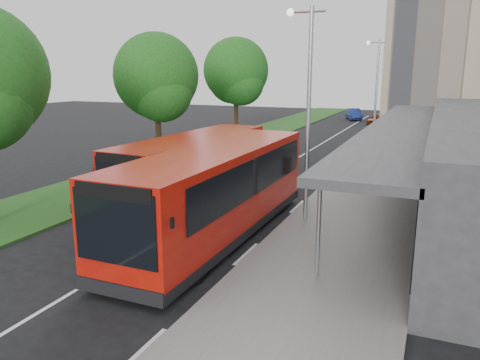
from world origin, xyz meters
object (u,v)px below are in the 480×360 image
object	(u,v)px
lamp_post_far	(375,87)
litter_bin	(364,172)
car_far	(354,114)
bollard	(372,147)
bus_main	(217,192)
lamp_post_near	(307,102)
tree_mid	(157,81)
car_near	(377,119)
tree_far	(236,75)
bus_second	(194,167)

from	to	relation	value
lamp_post_far	litter_bin	bearing A→B (deg)	-84.34
car_far	bollard	bearing A→B (deg)	-97.15
lamp_post_far	bus_main	world-z (taller)	lamp_post_far
lamp_post_near	lamp_post_far	size ratio (longest dim) A/B	1.00
tree_mid	litter_bin	xyz separation A→B (m)	(12.35, 0.62, -4.62)
car_near	car_far	distance (m)	5.61
bus_main	car_far	world-z (taller)	bus_main
tree_mid	lamp_post_near	distance (m)	13.19
tree_far	litter_bin	size ratio (longest dim) A/B	8.84
bus_second	bollard	distance (m)	16.12
tree_mid	bollard	distance (m)	15.56
bollard	car_near	bearing A→B (deg)	96.09
tree_mid	bus_second	distance (m)	8.66
lamp_post_near	litter_bin	bearing A→B (deg)	80.95
car_far	bus_second	bearing A→B (deg)	-110.31
bus_main	car_far	size ratio (longest dim) A/B	2.74
tree_far	bus_main	world-z (taller)	tree_far
bus_main	lamp_post_near	bearing A→B (deg)	50.42
tree_mid	bollard	size ratio (longest dim) A/B	7.74
car_near	litter_bin	bearing A→B (deg)	-76.04
lamp_post_far	bus_main	size ratio (longest dim) A/B	0.70
bus_second	bollard	bearing A→B (deg)	70.74
tree_mid	car_far	bearing A→B (deg)	80.14
tree_far	litter_bin	distance (m)	17.50
bus_second	car_near	bearing A→B (deg)	86.94
litter_bin	bollard	world-z (taller)	bollard
lamp_post_near	litter_bin	distance (m)	8.77
car_near	bollard	bearing A→B (deg)	-75.69
tree_far	lamp_post_near	xyz separation A→B (m)	(11.13, -19.05, -0.85)
tree_far	lamp_post_near	world-z (taller)	tree_far
bus_second	car_far	bearing A→B (deg)	92.35
tree_far	bus_second	size ratio (longest dim) A/B	0.82
bollard	litter_bin	bearing A→B (deg)	-85.11
lamp_post_far	bollard	size ratio (longest dim) A/B	7.61
lamp_post_near	bus_second	distance (m)	6.67
tree_far	car_far	distance (m)	24.03
car_far	litter_bin	bearing A→B (deg)	-99.02
bus_second	car_far	size ratio (longest dim) A/B	2.53
bollard	car_near	xyz separation A→B (m)	(-2.23, 20.92, -0.05)
lamp_post_far	car_far	world-z (taller)	lamp_post_far
lamp_post_far	lamp_post_near	bearing A→B (deg)	-90.00
tree_far	car_far	bearing A→B (deg)	75.12
lamp_post_far	car_near	world-z (taller)	lamp_post_far
litter_bin	bollard	size ratio (longest dim) A/B	0.93
bus_main	car_near	xyz separation A→B (m)	(0.65, 40.14, -1.03)
tree_far	lamp_post_far	world-z (taller)	tree_far
litter_bin	car_near	bearing A→B (deg)	95.74
car_near	bus_main	bearing A→B (deg)	-82.72
bus_second	car_near	distance (m)	36.03
bus_second	litter_bin	xyz separation A→B (m)	(6.88, 6.20, -0.88)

